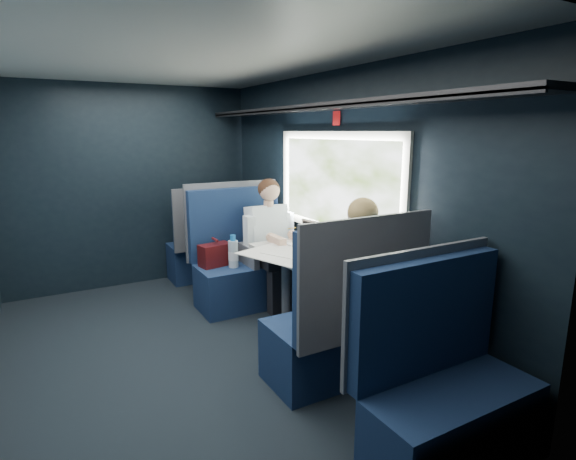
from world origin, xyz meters
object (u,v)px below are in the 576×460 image
seat_bay_far (342,327)px  man (272,237)px  woman (357,273)px  laptop (309,239)px  cup (304,235)px  table (301,260)px  seat_row_front (212,246)px  bottle_small (309,233)px  seat_bay_near (242,264)px  seat_row_back (443,391)px

seat_bay_far → man: bearing=81.0°
woman → laptop: 0.87m
woman → seat_bay_far: bearing=-146.2°
cup → table: bearing=-124.2°
seat_row_front → woman: bearing=-84.3°
table → seat_row_front: seat_row_front is taller
seat_row_front → bottle_small: size_ratio=5.20×
table → seat_bay_near: seat_bay_near is taller
table → seat_row_front: (-0.18, 1.80, -0.25)m
seat_row_back → cup: size_ratio=12.54×
cup → man: bearing=117.6°
seat_bay_near → seat_row_back: seat_bay_near is taller
seat_bay_near → seat_row_front: size_ratio=1.09×
seat_bay_far → laptop: bearing=70.5°
seat_bay_far → seat_row_back: size_ratio=1.09×
man → bottle_small: bearing=-70.4°
laptop → cup: (0.06, 0.21, -0.02)m
woman → laptop: size_ratio=3.78×
table → seat_row_front: size_ratio=0.86×
seat_bay_near → seat_bay_far: (0.01, -1.75, -0.01)m
man → bottle_small: 0.50m
cup → bottle_small: bearing=-95.9°
seat_row_front → woman: (0.25, -2.50, 0.32)m
table → seat_bay_far: 0.93m
seat_bay_far → bottle_small: (0.41, 1.11, 0.42)m
table → woman: 0.71m
seat_bay_far → man: (0.25, 1.57, 0.30)m
man → cup: bearing=-62.4°
seat_bay_near → seat_bay_far: size_ratio=1.00×
seat_bay_near → seat_row_back: size_ratio=1.09×
seat_bay_near → seat_row_front: bearing=89.3°
table → cup: 0.45m
seat_bay_far → seat_row_front: (0.00, 2.67, -0.00)m
seat_bay_near → seat_row_back: 2.67m
man → woman: same height
seat_row_front → cup: seat_row_front is taller
seat_row_front → man: bearing=-77.2°
table → laptop: bearing=40.3°
laptop → cup: laptop is taller
woman → cup: woman is taller
seat_row_back → bottle_small: size_ratio=5.20×
seat_row_front → seat_bay_far: bearing=-90.0°
table → bottle_small: bottle_small is taller
seat_bay_near → bottle_small: seat_bay_near is taller
seat_row_back → cup: 2.23m
table → bottle_small: size_ratio=4.48×
man → seat_bay_near: bearing=146.2°
seat_row_front → man: man is taller
bottle_small → cup: (0.01, 0.12, -0.05)m
seat_row_back → laptop: 2.02m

